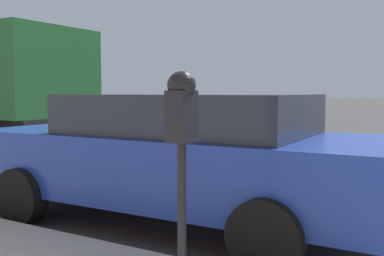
% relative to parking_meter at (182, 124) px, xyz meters
% --- Properties ---
extents(ground_plane, '(220.00, 220.00, 0.00)m').
position_rel_parking_meter_xyz_m(ground_plane, '(2.70, 0.95, -1.27)').
color(ground_plane, '#3D3A3A').
extents(parking_meter, '(0.21, 0.19, 1.48)m').
position_rel_parking_meter_xyz_m(parking_meter, '(0.00, 0.00, 0.00)').
color(parking_meter, black).
rests_on(parking_meter, sidewalk).
extents(car_blue, '(2.12, 4.66, 1.46)m').
position_rel_parking_meter_xyz_m(car_blue, '(1.74, 1.13, -0.49)').
color(car_blue, navy).
rests_on(car_blue, ground_plane).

